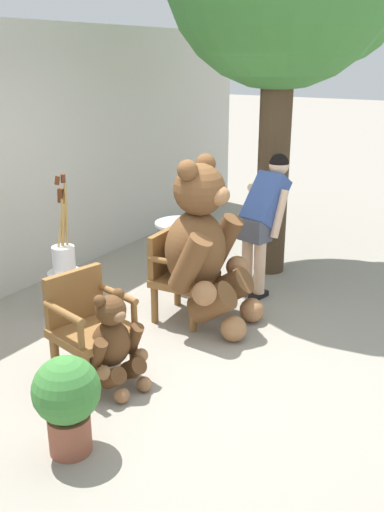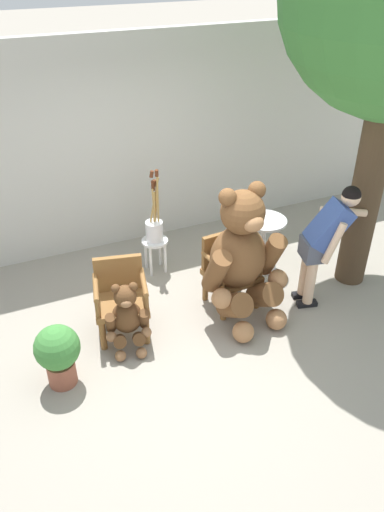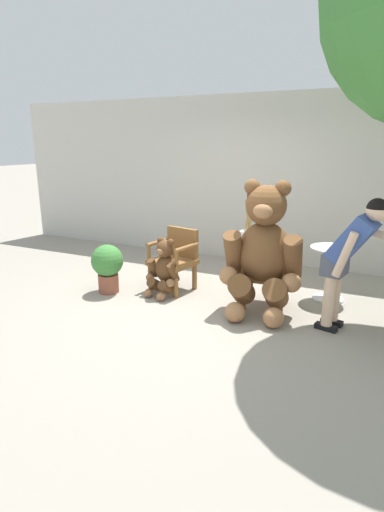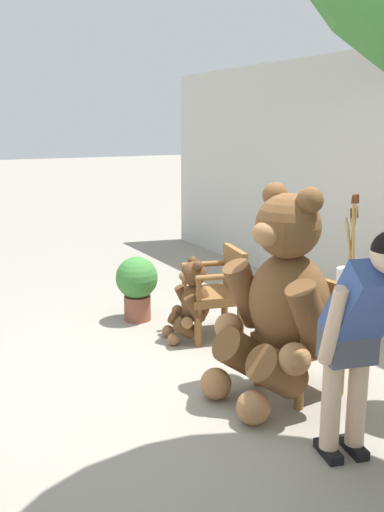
{
  "view_description": "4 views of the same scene",
  "coord_description": "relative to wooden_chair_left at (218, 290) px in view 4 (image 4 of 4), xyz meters",
  "views": [
    {
      "loc": [
        -3.64,
        -2.38,
        2.47
      ],
      "look_at": [
        0.29,
        0.09,
        0.82
      ],
      "focal_mm": 40.0,
      "sensor_mm": 36.0,
      "label": 1
    },
    {
      "loc": [
        -1.65,
        -3.75,
        3.75
      ],
      "look_at": [
        0.14,
        0.38,
        0.83
      ],
      "focal_mm": 35.0,
      "sensor_mm": 36.0,
      "label": 2
    },
    {
      "loc": [
        1.83,
        -4.32,
        2.01
      ],
      "look_at": [
        -0.14,
        -0.07,
        0.68
      ],
      "focal_mm": 28.0,
      "sensor_mm": 36.0,
      "label": 3
    },
    {
      "loc": [
        3.88,
        -2.27,
        2.03
      ],
      "look_at": [
        -0.38,
        0.03,
        0.9
      ],
      "focal_mm": 40.0,
      "sensor_mm": 36.0,
      "label": 4
    }
  ],
  "objects": [
    {
      "name": "ground_plane",
      "position": [
        0.65,
        -0.47,
        -0.46
      ],
      "size": [
        60.0,
        60.0,
        0.0
      ],
      "primitive_type": "plane",
      "color": "gray"
    },
    {
      "name": "wooden_chair_left",
      "position": [
        0.0,
        0.0,
        0.0
      ],
      "size": [
        0.66,
        0.63,
        0.86
      ],
      "color": "brown",
      "rests_on": "ground"
    },
    {
      "name": "wooden_chair_right",
      "position": [
        1.31,
        0.0,
        0.0
      ],
      "size": [
        0.6,
        0.57,
        0.86
      ],
      "color": "brown",
      "rests_on": "ground"
    },
    {
      "name": "teddy_bear_large",
      "position": [
        1.32,
        -0.27,
        0.33
      ],
      "size": [
        0.97,
        0.94,
        1.61
      ],
      "color": "brown",
      "rests_on": "ground"
    },
    {
      "name": "teddy_bear_small",
      "position": [
        -0.02,
        -0.28,
        -0.07
      ],
      "size": [
        0.49,
        0.49,
        0.8
      ],
      "color": "brown",
      "rests_on": "ground"
    },
    {
      "name": "person_visitor",
      "position": [
        2.28,
        -0.42,
        0.43
      ],
      "size": [
        0.87,
        0.49,
        1.49
      ],
      "color": "black",
      "rests_on": "ground"
    },
    {
      "name": "white_stool",
      "position": [
        0.74,
        0.96,
        -0.11
      ],
      "size": [
        0.34,
        0.34,
        0.46
      ],
      "color": "white",
      "rests_on": "ground"
    },
    {
      "name": "brush_bucket",
      "position": [
        0.74,
        0.96,
        0.2
      ],
      "size": [
        0.22,
        0.22,
        0.96
      ],
      "color": "white",
      "rests_on": "white_stool"
    },
    {
      "name": "potted_plant",
      "position": [
        -0.78,
        -0.52,
        -0.07
      ],
      "size": [
        0.44,
        0.44,
        0.68
      ],
      "color": "brown",
      "rests_on": "ground"
    }
  ]
}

